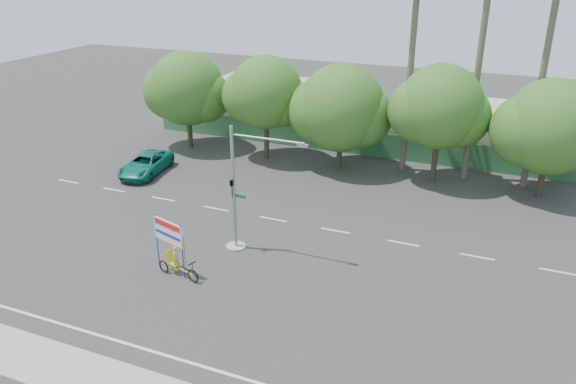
% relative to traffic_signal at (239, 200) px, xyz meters
% --- Properties ---
extents(ground, '(120.00, 120.00, 0.00)m').
position_rel_traffic_signal_xyz_m(ground, '(2.20, -3.98, -2.92)').
color(ground, '#33302D').
rests_on(ground, ground).
extents(fence, '(38.00, 0.08, 2.00)m').
position_rel_traffic_signal_xyz_m(fence, '(2.20, 17.52, -1.92)').
color(fence, '#336B3D').
rests_on(fence, ground).
extents(building_left, '(12.00, 8.00, 4.00)m').
position_rel_traffic_signal_xyz_m(building_left, '(-7.80, 22.02, -0.92)').
color(building_left, '#BAAA94').
rests_on(building_left, ground).
extents(building_right, '(14.00, 8.00, 3.60)m').
position_rel_traffic_signal_xyz_m(building_right, '(10.20, 22.02, -1.12)').
color(building_right, '#BAAA94').
rests_on(building_right, ground).
extents(tree_far_left, '(7.14, 6.00, 7.96)m').
position_rel_traffic_signal_xyz_m(tree_far_left, '(-11.85, 14.02, 1.84)').
color(tree_far_left, '#473828').
rests_on(tree_far_left, ground).
extents(tree_left, '(6.66, 5.60, 8.07)m').
position_rel_traffic_signal_xyz_m(tree_left, '(-4.85, 14.02, 2.14)').
color(tree_left, '#473828').
rests_on(tree_left, ground).
extents(tree_center, '(7.62, 6.40, 7.85)m').
position_rel_traffic_signal_xyz_m(tree_center, '(1.14, 14.02, 1.55)').
color(tree_center, '#473828').
rests_on(tree_center, ground).
extents(tree_right, '(6.90, 5.80, 8.36)m').
position_rel_traffic_signal_xyz_m(tree_right, '(8.15, 14.02, 2.32)').
color(tree_right, '#473828').
rests_on(tree_right, ground).
extents(tree_far_right, '(7.38, 6.20, 7.94)m').
position_rel_traffic_signal_xyz_m(tree_far_right, '(15.15, 14.02, 1.73)').
color(tree_far_right, '#473828').
rests_on(tree_far_right, ground).
extents(palm_tall, '(3.73, 3.79, 17.45)m').
position_rel_traffic_signal_xyz_m(palm_tall, '(10.20, 15.52, 7.55)').
color(palm_tall, '#70604C').
rests_on(palm_tall, ground).
extents(palm_mid, '(3.73, 3.79, 15.45)m').
position_rel_traffic_signal_xyz_m(palm_mid, '(14.20, 15.52, 6.48)').
color(palm_mid, '#70604C').
rests_on(palm_mid, ground).
extents(palm_short, '(3.73, 3.79, 14.45)m').
position_rel_traffic_signal_xyz_m(palm_short, '(5.70, 15.52, 5.94)').
color(palm_short, '#70604C').
rests_on(palm_short, ground).
extents(traffic_signal, '(4.72, 1.10, 7.00)m').
position_rel_traffic_signal_xyz_m(traffic_signal, '(0.00, 0.00, 0.00)').
color(traffic_signal, gray).
rests_on(traffic_signal, ground).
extents(trike_billboard, '(2.96, 1.22, 3.01)m').
position_rel_traffic_signal_xyz_m(trike_billboard, '(-1.92, -3.58, -1.71)').
color(trike_billboard, black).
rests_on(trike_billboard, ground).
extents(pickup_truck, '(3.10, 5.51, 1.45)m').
position_rel_traffic_signal_xyz_m(pickup_truck, '(-11.60, 7.49, -2.19)').
color(pickup_truck, '#0F6E5E').
rests_on(pickup_truck, ground).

